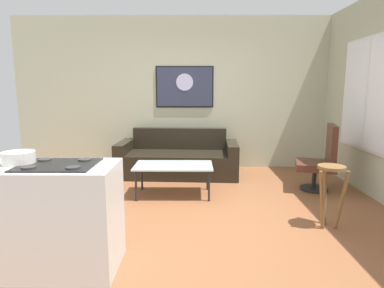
{
  "coord_description": "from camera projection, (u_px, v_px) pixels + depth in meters",
  "views": [
    {
      "loc": [
        0.13,
        -3.85,
        1.51
      ],
      "look_at": [
        0.1,
        0.9,
        0.7
      ],
      "focal_mm": 31.01,
      "sensor_mm": 36.0,
      "label": 1
    }
  ],
  "objects": [
    {
      "name": "ground",
      "position": [
        183.0,
        214.0,
        4.06
      ],
      "size": [
        6.4,
        6.4,
        0.04
      ],
      "primitive_type": "cube",
      "color": "brown"
    },
    {
      "name": "back_wall",
      "position": [
        187.0,
        94.0,
        6.21
      ],
      "size": [
        6.4,
        0.05,
        2.8
      ],
      "primitive_type": "cube",
      "color": "#B0B294",
      "rests_on": "ground"
    },
    {
      "name": "couch",
      "position": [
        178.0,
        160.0,
        5.79
      ],
      "size": [
        2.09,
        0.99,
        0.79
      ],
      "color": "black",
      "rests_on": "ground"
    },
    {
      "name": "coffee_table",
      "position": [
        173.0,
        167.0,
        4.65
      ],
      "size": [
        1.09,
        0.61,
        0.44
      ],
      "color": "silver",
      "rests_on": "ground"
    },
    {
      "name": "armchair",
      "position": [
        321.0,
        159.0,
        4.86
      ],
      "size": [
        0.66,
        0.68,
        0.99
      ],
      "color": "black",
      "rests_on": "ground"
    },
    {
      "name": "bar_stool",
      "position": [
        331.0,
        182.0,
        3.55
      ],
      "size": [
        0.34,
        0.33,
        0.69
      ],
      "color": "brown",
      "rests_on": "ground"
    },
    {
      "name": "kitchen_counter",
      "position": [
        31.0,
        217.0,
        2.75
      ],
      "size": [
        1.43,
        0.6,
        0.91
      ],
      "color": "silver",
      "rests_on": "ground"
    },
    {
      "name": "mixing_bowl",
      "position": [
        19.0,
        158.0,
        2.71
      ],
      "size": [
        0.26,
        0.26,
        0.11
      ],
      "color": "silver",
      "rests_on": "kitchen_counter"
    },
    {
      "name": "wall_painting",
      "position": [
        185.0,
        87.0,
        6.15
      ],
      "size": [
        1.07,
        0.03,
        0.76
      ],
      "color": "black"
    },
    {
      "name": "window",
      "position": [
        367.0,
        94.0,
        4.69
      ],
      "size": [
        0.03,
        1.48,
        1.61
      ],
      "color": "silver"
    }
  ]
}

